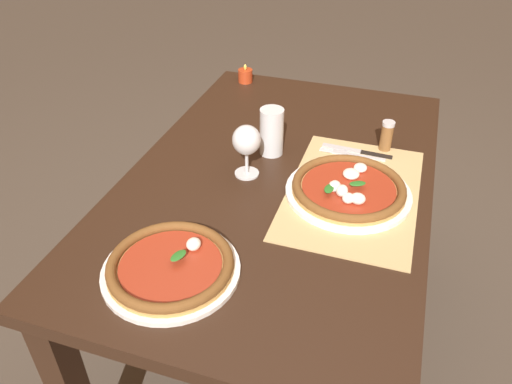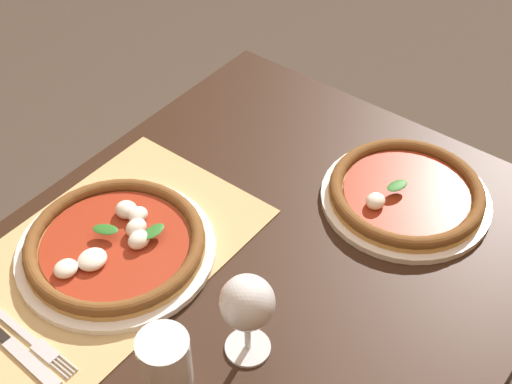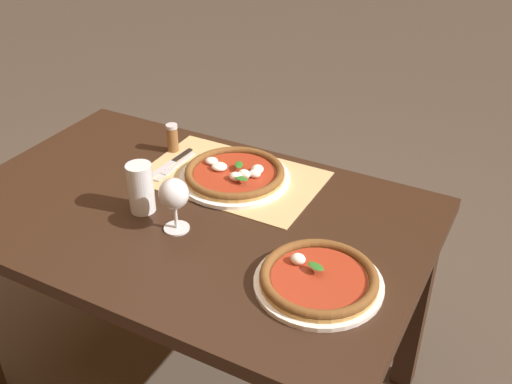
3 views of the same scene
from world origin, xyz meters
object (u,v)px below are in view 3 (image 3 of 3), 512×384
object	(u,v)px
pint_glass	(141,189)
fork	(175,167)
pizza_far	(319,279)
wine_glass	(174,196)
pizza_near	(235,174)
knife	(171,163)
pepper_shaker	(172,138)

from	to	relation	value
pint_glass	fork	bearing A→B (deg)	-76.65
pizza_far	pint_glass	xyz separation A→B (m)	(0.56, -0.06, 0.05)
pint_glass	fork	size ratio (longest dim) A/B	0.72
wine_glass	fork	size ratio (longest dim) A/B	0.77
wine_glass	pizza_near	bearing A→B (deg)	-92.45
wine_glass	knife	xyz separation A→B (m)	(0.22, -0.28, -0.10)
pepper_shaker	pint_glass	bearing A→B (deg)	110.82
fork	pepper_shaker	bearing A→B (deg)	-52.88
wine_glass	fork	xyz separation A→B (m)	(0.19, -0.27, -0.10)
pizza_far	wine_glass	xyz separation A→B (m)	(0.43, -0.03, 0.09)
pizza_far	pint_glass	distance (m)	0.57
wine_glass	knife	size ratio (longest dim) A/B	0.72
wine_glass	knife	world-z (taller)	wine_glass
wine_glass	pepper_shaker	distance (m)	0.45
pint_glass	fork	distance (m)	0.25
pizza_near	pizza_far	size ratio (longest dim) A/B	1.09
fork	pepper_shaker	world-z (taller)	pepper_shaker
pizza_far	fork	bearing A→B (deg)	-25.93
pizza_far	pint_glass	world-z (taller)	pint_glass
pizza_near	pizza_far	bearing A→B (deg)	141.93
pizza_far	wine_glass	world-z (taller)	wine_glass
knife	fork	bearing A→B (deg)	155.52
knife	pizza_far	bearing A→B (deg)	154.13
fork	pepper_shaker	size ratio (longest dim) A/B	2.06
pizza_far	wine_glass	distance (m)	0.44
fork	pepper_shaker	xyz separation A→B (m)	(0.07, -0.09, 0.04)
pizza_near	pint_glass	xyz separation A→B (m)	(0.15, 0.26, 0.05)
pizza_far	wine_glass	bearing A→B (deg)	-4.11
pizza_far	pepper_shaker	size ratio (longest dim) A/B	3.19
pizza_near	wine_glass	size ratio (longest dim) A/B	2.18
fork	knife	size ratio (longest dim) A/B	0.93
pizza_near	knife	size ratio (longest dim) A/B	1.57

